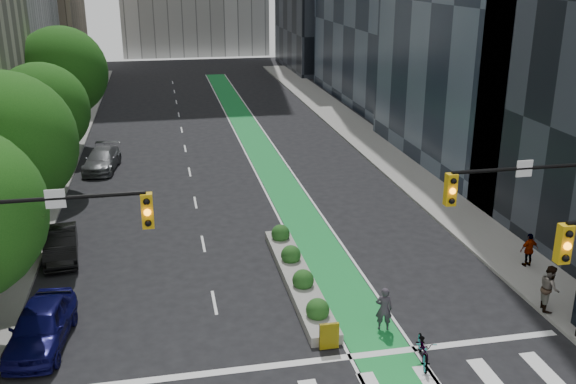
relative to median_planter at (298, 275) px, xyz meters
name	(u,v)px	position (x,y,z in m)	size (l,w,h in m)	color
ground	(307,384)	(-1.20, -7.04, -0.37)	(160.00, 160.00, 0.00)	black
sidewalk_left	(45,175)	(-13.00, 17.96, -0.30)	(3.60, 90.00, 0.15)	gray
sidewalk_right	(388,155)	(10.60, 17.96, -0.30)	(3.60, 90.00, 0.15)	gray
bike_lane_paint	(257,145)	(1.80, 22.96, -0.37)	(2.20, 70.00, 0.01)	#188738
tree_mid	(4,144)	(-12.20, 4.96, 5.20)	(6.40, 6.40, 8.78)	black
tree_midfar	(41,111)	(-12.20, 14.96, 4.57)	(5.60, 5.60, 7.76)	black
tree_far	(62,72)	(-12.20, 24.96, 5.32)	(6.60, 6.60, 9.00)	black
signal_left	(8,269)	(-9.90, -6.57, 4.41)	(6.14, 0.51, 7.20)	black
signal_right	(558,223)	(7.47, -6.57, 4.43)	(5.82, 0.51, 7.20)	black
median_planter	(298,275)	(0.00, 0.00, 0.00)	(1.20, 10.26, 1.10)	gray
bicycle	(423,348)	(3.00, -6.58, 0.14)	(0.68, 1.96, 1.03)	gray
cyclist	(384,309)	(2.35, -4.32, 0.50)	(0.63, 0.42, 1.73)	#363039
parked_car_left_near	(41,326)	(-10.03, -2.90, 0.42)	(1.86, 4.63, 1.58)	#0C0C4A
parked_car_left_mid	(61,244)	(-10.31, 4.64, 0.32)	(1.47, 4.21, 1.39)	black
parked_car_left_far	(102,160)	(-9.42, 18.69, 0.33)	(1.97, 4.84, 1.40)	#5A5C5F
pedestrian_near	(549,288)	(9.10, -4.41, 0.71)	(0.91, 0.71, 1.86)	gray
pedestrian_far	(529,250)	(10.46, -0.71, 0.56)	(0.92, 0.38, 1.56)	gray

